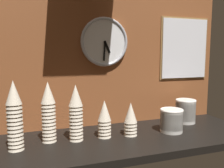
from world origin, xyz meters
TOP-DOWN VIEW (x-y plane):
  - ground_plane at (0.00, 0.00)m, footprint 1.60×0.56m
  - wall_tiled_back at (0.00, 0.27)m, footprint 1.60×0.03m
  - cup_stack_left at (-0.40, 0.05)m, footprint 0.08×0.08m
  - cup_stack_center_left at (-0.26, 0.02)m, footprint 0.08×0.08m
  - cup_stack_far_left at (-0.57, -0.01)m, footprint 0.08×0.08m
  - cup_stack_center at (-0.10, 0.02)m, footprint 0.08×0.08m
  - cup_stack_center_right at (0.05, 0.00)m, footprint 0.08×0.08m
  - bowl_stack_far_right at (0.51, 0.12)m, footprint 0.14×0.14m
  - bowl_stack_right at (0.31, -0.02)m, footprint 0.14×0.14m
  - wall_clock at (-0.04, 0.23)m, footprint 0.31×0.03m
  - menu_board at (0.57, 0.24)m, footprint 0.39×0.01m

SIDE VIEW (x-z plane):
  - ground_plane at x=0.00m, z-range -0.04..0.00m
  - bowl_stack_right at x=0.31m, z-range 0.00..0.14m
  - bowl_stack_far_right at x=0.51m, z-range 0.00..0.16m
  - cup_stack_center_right at x=0.05m, z-range 0.00..0.19m
  - cup_stack_center at x=-0.10m, z-range 0.00..0.21m
  - cup_stack_center_left at x=-0.26m, z-range 0.00..0.31m
  - cup_stack_left at x=-0.40m, z-range 0.00..0.32m
  - cup_stack_far_left at x=-0.57m, z-range 0.00..0.34m
  - menu_board at x=0.57m, z-range 0.28..0.73m
  - wall_tiled_back at x=0.00m, z-range 0.00..1.05m
  - wall_clock at x=-0.04m, z-range 0.39..0.70m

